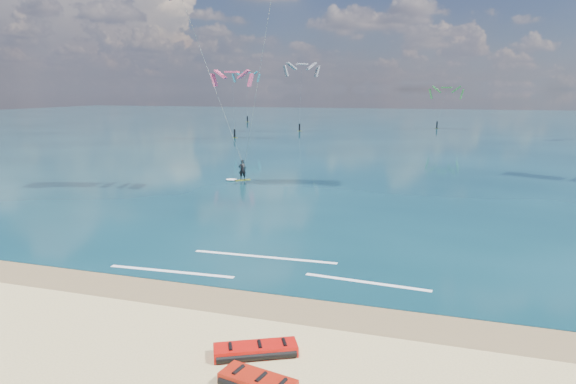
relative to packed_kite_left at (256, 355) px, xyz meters
The scene contains 7 objects.
ground 40.69m from the packed_kite_left, 94.63° to the left, with size 320.00×320.00×0.00m, color tan.
wet_sand_strip 4.84m from the packed_kite_left, 132.73° to the left, with size 320.00×2.40×0.01m, color brown.
sea 104.61m from the packed_kite_left, 91.80° to the left, with size 320.00×200.00×0.04m, color #092732.
packed_kite_left is the anchor object (origin of this frame).
kitesurfer_main 27.86m from the packed_kite_left, 114.43° to the left, with size 10.03×10.18×18.41m.
shoreline_foam 7.54m from the packed_kite_left, 108.81° to the left, with size 13.95×3.63×0.01m.
distant_kites 81.92m from the packed_kite_left, 97.60° to the left, with size 79.19×42.08×12.30m.
Camera 1 is at (8.49, -13.80, 7.88)m, focal length 32.00 mm.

